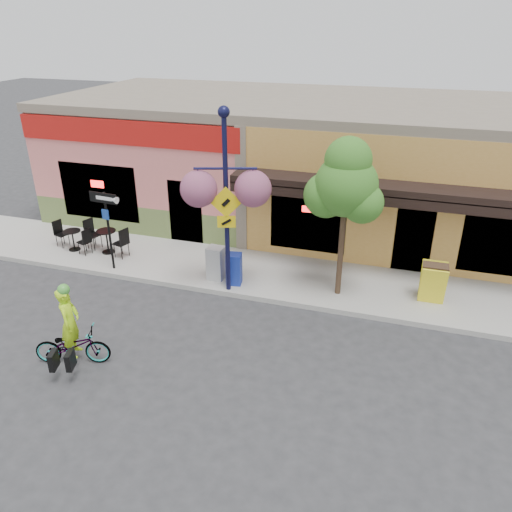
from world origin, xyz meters
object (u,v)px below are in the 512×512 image
Objects in this scene: one_way_sign at (109,231)px; newspaper_box_blue at (234,269)px; building at (301,159)px; newspaper_box_grey at (216,263)px; cyclist_rider at (72,332)px; bicycle at (73,346)px; street_tree at (343,219)px; lamp_post at (226,205)px.

one_way_sign is 2.61× the size of newspaper_box_blue.
newspaper_box_grey is (-1.04, -6.33, -1.60)m from building.
cyclist_rider is 4.51m from one_way_sign.
building is at bearing -32.07° from bicycle.
newspaper_box_blue is 0.63m from newspaper_box_grey.
building is at bearing 112.50° from street_tree.
building reaches higher than bicycle.
newspaper_box_grey is at bearing -38.09° from cyclist_rider.
street_tree is (2.53, -6.11, 0.12)m from building.
newspaper_box_blue is at bearing 7.97° from one_way_sign.
building is 3.57× the size of lamp_post.
lamp_post is at bearing -46.89° from cyclist_rider.
cyclist_rider is at bearing -63.83° from one_way_sign.
newspaper_box_blue is 3.46m from street_tree.
street_tree is at bearing -65.78° from cyclist_rider.
cyclist_rider is at bearing -107.80° from bicycle.
building is at bearing 84.17° from newspaper_box_grey.
one_way_sign reaches higher than cyclist_rider.
building reaches higher than newspaper_box_grey.
building is 7.42× the size of one_way_sign.
bicycle is 1.81× the size of newspaper_box_blue.
newspaper_box_grey is (3.27, 0.33, -0.72)m from one_way_sign.
one_way_sign is at bearing -175.50° from street_tree.
cyclist_rider is 0.69× the size of one_way_sign.
street_tree reaches higher than cyclist_rider.
newspaper_box_blue is (0.05, 0.36, -2.08)m from lamp_post.
one_way_sign is at bearing 173.62° from newspaper_box_blue.
newspaper_box_blue is 0.21× the size of street_tree.
bicycle is at bearing -138.25° from street_tree.
bicycle is 5.13m from lamp_post.
building is 19.36× the size of newspaper_box_blue.
building reaches higher than cyclist_rider.
building is at bearing 77.02° from newspaper_box_blue.
cyclist_rider is (-2.70, -10.83, -1.41)m from building.
cyclist_rider is 4.93m from newspaper_box_blue.
lamp_post reaches higher than newspaper_box_grey.
bicycle is 1.01× the size of cyclist_rider.
building is 4.09× the size of street_tree.
building is 6.86m from lamp_post.
cyclist_rider reaches higher than newspaper_box_blue.
cyclist_rider is at bearing -126.69° from newspaper_box_blue.
bicycle is 0.40m from cyclist_rider.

